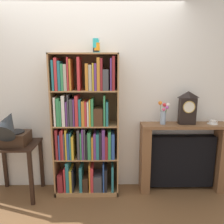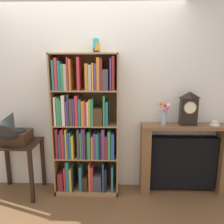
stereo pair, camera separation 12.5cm
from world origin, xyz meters
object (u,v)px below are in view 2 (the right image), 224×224
bookshelf (85,129)px  fireplace_mantel (183,159)px  cup_stack (96,45)px  side_table_left (17,155)px  gramophone (12,128)px  mantel_clock (189,108)px  teacup_with_saucer (215,123)px  flower_vase (164,114)px

bookshelf → fireplace_mantel: size_ratio=1.60×
bookshelf → cup_stack: bearing=16.6°
side_table_left → gramophone: gramophone is taller
cup_stack → fireplace_mantel: bearing=0.5°
mantel_clock → teacup_with_saucer: 0.40m
cup_stack → mantel_clock: cup_stack is taller
gramophone → teacup_with_saucer: bearing=4.2°
mantel_clock → bookshelf: bearing=-178.7°
cup_stack → teacup_with_saucer: cup_stack is taller
side_table_left → mantel_clock: (2.25, 0.11, 0.63)m
side_table_left → teacup_with_saucer: teacup_with_saucer is taller
cup_stack → fireplace_mantel: (1.16, 0.01, -1.49)m
side_table_left → teacup_with_saucer: (2.60, 0.11, 0.43)m
side_table_left → cup_stack: bearing=6.5°
gramophone → fireplace_mantel: bearing=5.5°
flower_vase → teacup_with_saucer: size_ratio=2.23×
gramophone → fireplace_mantel: size_ratio=0.45×
gramophone → teacup_with_saucer: gramophone is taller
fireplace_mantel → teacup_with_saucer: teacup_with_saucer is taller
bookshelf → flower_vase: bookshelf is taller
mantel_clock → flower_vase: bearing=-179.3°
flower_vase → teacup_with_saucer: 0.68m
cup_stack → teacup_with_saucer: size_ratio=1.40×
bookshelf → side_table_left: size_ratio=2.56×
side_table_left → gramophone: size_ratio=1.39×
mantel_clock → teacup_with_saucer: bearing=0.4°
side_table_left → teacup_with_saucer: 2.63m
fireplace_mantel → teacup_with_saucer: bearing=-3.7°
cup_stack → flower_vase: bearing=-1.3°
bookshelf → fireplace_mantel: (1.32, 0.06, -0.42)m
gramophone → mantel_clock: 2.27m
side_table_left → bookshelf: bearing=4.7°
gramophone → flower_vase: bearing=5.4°
fireplace_mantel → mantel_clock: bearing=-56.3°
mantel_clock → flower_vase: 0.32m
fireplace_mantel → flower_vase: (-0.30, -0.03, 0.63)m
gramophone → flower_vase: (1.93, 0.18, 0.16)m
side_table_left → flower_vase: flower_vase is taller
cup_stack → gramophone: bearing=-169.2°
cup_stack → fireplace_mantel: 1.89m
fireplace_mantel → flower_vase: flower_vase is taller
bookshelf → side_table_left: (-0.91, -0.07, -0.34)m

